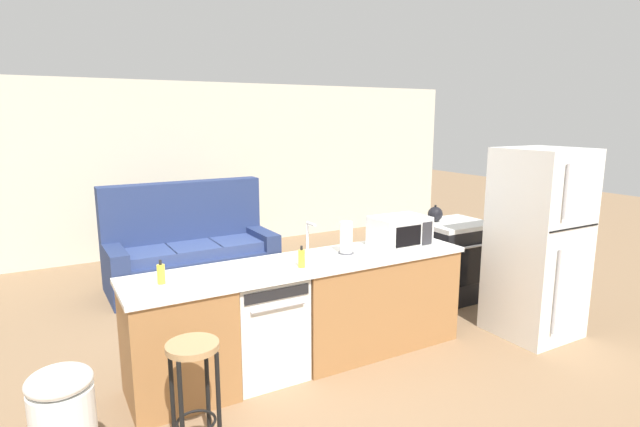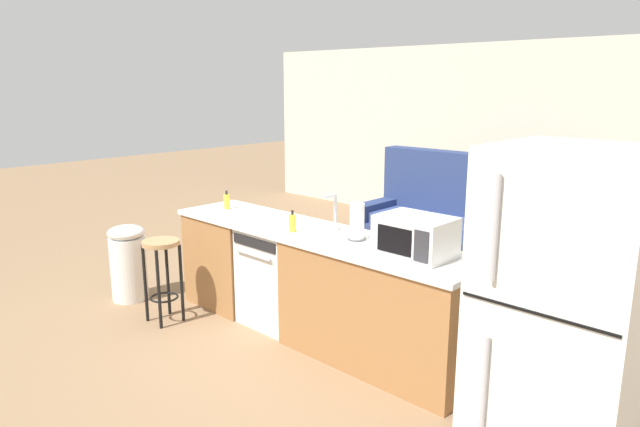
{
  "view_description": "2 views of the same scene",
  "coord_description": "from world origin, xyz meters",
  "px_view_note": "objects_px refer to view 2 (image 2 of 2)",
  "views": [
    {
      "loc": [
        -1.72,
        -3.51,
        2.08
      ],
      "look_at": [
        0.74,
        0.8,
        1.11
      ],
      "focal_mm": 28.0,
      "sensor_mm": 36.0,
      "label": 1
    },
    {
      "loc": [
        3.25,
        -3.17,
        2.07
      ],
      "look_at": [
        0.1,
        0.13,
        1.02
      ],
      "focal_mm": 32.0,
      "sensor_mm": 36.0,
      "label": 2
    }
  ],
  "objects_px": {
    "paper_towel_roll": "(357,222)",
    "dishwasher": "(281,276)",
    "refrigerator": "(563,334)",
    "bar_stool": "(162,263)",
    "soap_bottle": "(292,223)",
    "dish_soap_bottle": "(227,201)",
    "kettle": "(613,254)",
    "stove_range": "(624,345)",
    "couch": "(447,228)",
    "microwave": "(415,236)",
    "trash_bin": "(128,262)"
  },
  "relations": [
    {
      "from": "paper_towel_roll",
      "to": "dishwasher",
      "type": "bearing_deg",
      "value": -177.21
    },
    {
      "from": "refrigerator",
      "to": "bar_stool",
      "type": "distance_m",
      "value": 3.38
    },
    {
      "from": "soap_bottle",
      "to": "bar_stool",
      "type": "bearing_deg",
      "value": -151.11
    },
    {
      "from": "soap_bottle",
      "to": "dish_soap_bottle",
      "type": "bearing_deg",
      "value": 171.93
    },
    {
      "from": "kettle",
      "to": "stove_range",
      "type": "bearing_deg",
      "value": -38.19
    },
    {
      "from": "dish_soap_bottle",
      "to": "kettle",
      "type": "height_order",
      "value": "kettle"
    },
    {
      "from": "couch",
      "to": "microwave",
      "type": "bearing_deg",
      "value": -63.43
    },
    {
      "from": "refrigerator",
      "to": "microwave",
      "type": "xyz_separation_m",
      "value": [
        -1.23,
        0.55,
        0.14
      ]
    },
    {
      "from": "bar_stool",
      "to": "refrigerator",
      "type": "bearing_deg",
      "value": 2.71
    },
    {
      "from": "stove_range",
      "to": "refrigerator",
      "type": "relative_size",
      "value": 0.5
    },
    {
      "from": "bar_stool",
      "to": "microwave",
      "type": "bearing_deg",
      "value": 18.37
    },
    {
      "from": "microwave",
      "to": "couch",
      "type": "distance_m",
      "value": 2.91
    },
    {
      "from": "paper_towel_roll",
      "to": "dish_soap_bottle",
      "type": "distance_m",
      "value": 1.58
    },
    {
      "from": "soap_bottle",
      "to": "kettle",
      "type": "bearing_deg",
      "value": 20.72
    },
    {
      "from": "microwave",
      "to": "trash_bin",
      "type": "relative_size",
      "value": 0.68
    },
    {
      "from": "refrigerator",
      "to": "dish_soap_bottle",
      "type": "bearing_deg",
      "value": 170.43
    },
    {
      "from": "dishwasher",
      "to": "couch",
      "type": "height_order",
      "value": "couch"
    },
    {
      "from": "paper_towel_roll",
      "to": "kettle",
      "type": "relative_size",
      "value": 1.38
    },
    {
      "from": "soap_bottle",
      "to": "trash_bin",
      "type": "height_order",
      "value": "soap_bottle"
    },
    {
      "from": "stove_range",
      "to": "couch",
      "type": "relative_size",
      "value": 0.45
    },
    {
      "from": "kettle",
      "to": "trash_bin",
      "type": "distance_m",
      "value": 4.17
    },
    {
      "from": "dishwasher",
      "to": "bar_stool",
      "type": "bearing_deg",
      "value": -136.79
    },
    {
      "from": "dish_soap_bottle",
      "to": "trash_bin",
      "type": "xyz_separation_m",
      "value": [
        -0.7,
        -0.67,
        -0.59
      ]
    },
    {
      "from": "soap_bottle",
      "to": "couch",
      "type": "height_order",
      "value": "couch"
    },
    {
      "from": "microwave",
      "to": "kettle",
      "type": "bearing_deg",
      "value": 32.69
    },
    {
      "from": "kettle",
      "to": "couch",
      "type": "height_order",
      "value": "couch"
    },
    {
      "from": "refrigerator",
      "to": "dish_soap_bottle",
      "type": "height_order",
      "value": "refrigerator"
    },
    {
      "from": "dishwasher",
      "to": "refrigerator",
      "type": "distance_m",
      "value": 2.7
    },
    {
      "from": "dish_soap_bottle",
      "to": "kettle",
      "type": "xyz_separation_m",
      "value": [
        3.2,
        0.66,
        0.01
      ]
    },
    {
      "from": "stove_range",
      "to": "kettle",
      "type": "height_order",
      "value": "kettle"
    },
    {
      "from": "microwave",
      "to": "kettle",
      "type": "xyz_separation_m",
      "value": [
        1.06,
        0.68,
        -0.05
      ]
    },
    {
      "from": "microwave",
      "to": "paper_towel_roll",
      "type": "xyz_separation_m",
      "value": [
        -0.56,
        0.04,
        -0.0
      ]
    },
    {
      "from": "trash_bin",
      "to": "couch",
      "type": "height_order",
      "value": "couch"
    },
    {
      "from": "stove_range",
      "to": "dish_soap_bottle",
      "type": "xyz_separation_m",
      "value": [
        -3.36,
        -0.53,
        0.52
      ]
    },
    {
      "from": "dishwasher",
      "to": "refrigerator",
      "type": "relative_size",
      "value": 0.47
    },
    {
      "from": "stove_range",
      "to": "microwave",
      "type": "bearing_deg",
      "value": -155.84
    },
    {
      "from": "microwave",
      "to": "dish_soap_bottle",
      "type": "height_order",
      "value": "microwave"
    },
    {
      "from": "dish_soap_bottle",
      "to": "couch",
      "type": "height_order",
      "value": "couch"
    },
    {
      "from": "dish_soap_bottle",
      "to": "kettle",
      "type": "relative_size",
      "value": 0.86
    },
    {
      "from": "bar_stool",
      "to": "kettle",
      "type": "bearing_deg",
      "value": 23.51
    },
    {
      "from": "kettle",
      "to": "bar_stool",
      "type": "bearing_deg",
      "value": -156.49
    },
    {
      "from": "soap_bottle",
      "to": "trash_bin",
      "type": "xyz_separation_m",
      "value": [
        -1.76,
        -0.52,
        -0.59
      ]
    },
    {
      "from": "dishwasher",
      "to": "bar_stool",
      "type": "relative_size",
      "value": 1.14
    },
    {
      "from": "bar_stool",
      "to": "dishwasher",
      "type": "bearing_deg",
      "value": 43.21
    },
    {
      "from": "dishwasher",
      "to": "paper_towel_roll",
      "type": "xyz_separation_m",
      "value": [
        0.82,
        0.04,
        0.62
      ]
    },
    {
      "from": "microwave",
      "to": "paper_towel_roll",
      "type": "distance_m",
      "value": 0.56
    },
    {
      "from": "refrigerator",
      "to": "microwave",
      "type": "bearing_deg",
      "value": 155.89
    },
    {
      "from": "paper_towel_roll",
      "to": "dish_soap_bottle",
      "type": "xyz_separation_m",
      "value": [
        -1.58,
        -0.02,
        -0.07
      ]
    },
    {
      "from": "microwave",
      "to": "dish_soap_bottle",
      "type": "xyz_separation_m",
      "value": [
        -2.14,
        0.02,
        -0.07
      ]
    },
    {
      "from": "stove_range",
      "to": "refrigerator",
      "type": "height_order",
      "value": "refrigerator"
    }
  ]
}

